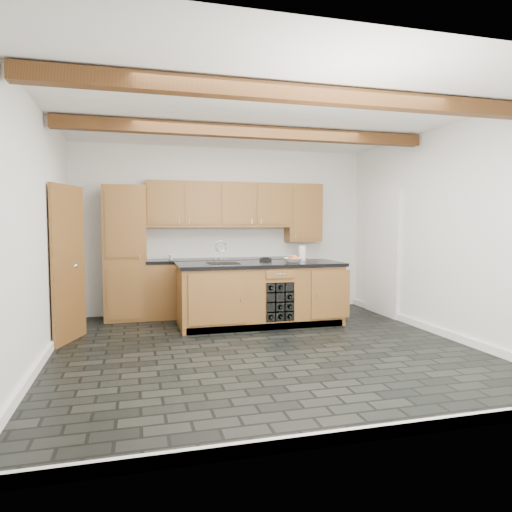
{
  "coord_description": "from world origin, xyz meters",
  "views": [
    {
      "loc": [
        -1.5,
        -5.25,
        1.5
      ],
      "look_at": [
        0.11,
        0.8,
        1.07
      ],
      "focal_mm": 32.0,
      "sensor_mm": 36.0,
      "label": 1
    }
  ],
  "objects_px": {
    "kitchen_scale": "(265,259)",
    "fruit_bowl": "(293,260)",
    "island": "(260,294)",
    "paper_towel": "(302,253)"
  },
  "relations": [
    {
      "from": "island",
      "to": "fruit_bowl",
      "type": "xyz_separation_m",
      "value": [
        0.49,
        -0.07,
        0.5
      ]
    },
    {
      "from": "kitchen_scale",
      "to": "paper_towel",
      "type": "xyz_separation_m",
      "value": [
        0.61,
        0.0,
        0.09
      ]
    },
    {
      "from": "fruit_bowl",
      "to": "island",
      "type": "bearing_deg",
      "value": 171.56
    },
    {
      "from": "kitchen_scale",
      "to": "paper_towel",
      "type": "relative_size",
      "value": 0.87
    },
    {
      "from": "fruit_bowl",
      "to": "paper_towel",
      "type": "distance_m",
      "value": 0.46
    },
    {
      "from": "island",
      "to": "paper_towel",
      "type": "height_order",
      "value": "paper_towel"
    },
    {
      "from": "paper_towel",
      "to": "island",
      "type": "bearing_deg",
      "value": -159.81
    },
    {
      "from": "island",
      "to": "kitchen_scale",
      "type": "bearing_deg",
      "value": 60.09
    },
    {
      "from": "kitchen_scale",
      "to": "fruit_bowl",
      "type": "relative_size",
      "value": 0.69
    },
    {
      "from": "fruit_bowl",
      "to": "paper_towel",
      "type": "bearing_deg",
      "value": 51.67
    }
  ]
}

